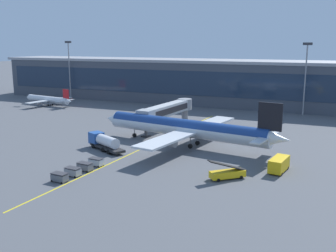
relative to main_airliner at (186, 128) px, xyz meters
name	(u,v)px	position (x,y,z in m)	size (l,w,h in m)	color
ground_plane	(149,148)	(-6.61, -4.82, -3.95)	(700.00, 700.00, 0.00)	#515459
apron_lead_in_line	(150,145)	(-7.51, -2.82, -3.95)	(0.30, 80.00, 0.01)	yellow
terminal_building	(217,82)	(-11.56, 61.80, 4.16)	(181.66, 21.31, 16.18)	#424751
main_airliner	(186,128)	(0.00, 0.00, 0.00)	(45.45, 36.51, 11.08)	silver
jet_bridge	(168,110)	(-10.81, 14.99, 1.03)	(5.70, 24.84, 6.66)	#B2B7BC
fuel_tanker	(104,142)	(-14.59, -10.19, -2.21)	(10.80, 7.01, 3.25)	#232326
lavatory_truck	(279,164)	(21.44, -10.35, -2.53)	(3.07, 6.06, 2.50)	yellow
belt_loader	(227,173)	(14.19, -17.54, -2.96)	(5.95, 5.68, 3.49)	yellow
baggage_cart_0	(60,177)	(-10.50, -29.90, -3.17)	(2.75, 1.78, 1.48)	#595B60
baggage_cart_1	(73,172)	(-10.29, -26.71, -3.17)	(2.75, 1.78, 1.48)	gray
baggage_cart_2	(85,166)	(-10.08, -23.51, -3.17)	(2.75, 1.78, 1.48)	#595B60
baggage_cart_3	(96,162)	(-9.87, -20.32, -3.17)	(2.75, 1.78, 1.48)	#B2B7BC
commuter_jet_far	(48,99)	(-66.51, 33.45, -1.74)	(24.24, 19.37, 6.42)	silver
apron_light_mast_1	(69,66)	(-68.95, 49.84, 9.51)	(2.80, 0.50, 22.98)	gray
apron_light_mast_2	(306,73)	(20.10, 49.84, 9.19)	(2.80, 0.50, 22.37)	gray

